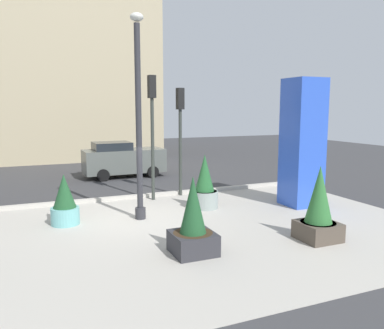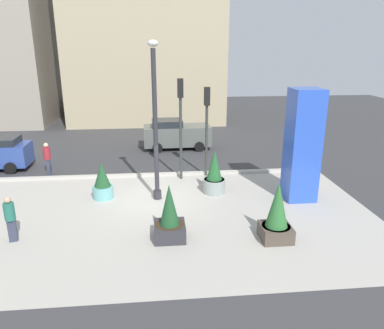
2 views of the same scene
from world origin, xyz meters
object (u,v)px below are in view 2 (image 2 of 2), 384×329
Objects in this scene: traffic_light_corner at (207,117)px; pedestrian_on_sidewalk at (47,157)px; lamp_post at (155,126)px; potted_plant_near_right at (170,218)px; car_curb_west at (176,134)px; art_pillar_blue at (302,146)px; potted_plant_by_pillar at (214,175)px; pedestrian_by_curb at (10,217)px; potted_plant_near_left at (277,215)px; potted_plant_mid_plaza at (102,183)px; traffic_light_far_side at (181,113)px.

traffic_light_corner reaches higher than pedestrian_on_sidewalk.
lamp_post reaches higher than pedestrian_on_sidewalk.
car_curb_west is at bearing 85.60° from potted_plant_near_right.
art_pillar_blue is at bearing -5.00° from lamp_post.
potted_plant_near_right is (-2.25, -4.15, -0.05)m from potted_plant_by_pillar.
car_curb_west reaches higher than pedestrian_by_curb.
art_pillar_blue is 4.14m from potted_plant_by_pillar.
pedestrian_on_sidewalk is 1.04× the size of pedestrian_by_curb.
art_pillar_blue is at bearing 58.41° from potted_plant_near_left.
traffic_light_corner is 10.13m from pedestrian_by_curb.
art_pillar_blue is 6.89m from potted_plant_near_right.
lamp_post reaches higher than potted_plant_by_pillar.
art_pillar_blue is at bearing -42.77° from traffic_light_corner.
car_curb_west is at bearing 102.68° from traffic_light_corner.
potted_plant_by_pillar is at bearing 61.59° from potted_plant_near_right.
pedestrian_by_curb is (-11.42, -2.76, -1.52)m from art_pillar_blue.
traffic_light_far_side reaches higher than potted_plant_mid_plaza.
car_curb_west is 8.46m from pedestrian_on_sidewalk.
traffic_light_far_side is 3.02× the size of pedestrian_by_curb.
car_curb_west is at bearing 89.11° from traffic_light_far_side.
potted_plant_near_left is 12.68m from pedestrian_on_sidewalk.
potted_plant_by_pillar is 1.23× the size of potted_plant_mid_plaza.
traffic_light_far_side is 8.98m from pedestrian_by_curb.
car_curb_west is (0.94, 12.16, 0.17)m from potted_plant_near_right.
potted_plant_near_left is at bearing -77.46° from car_curb_west.
potted_plant_near_left is 7.65m from traffic_light_far_side.
potted_plant_near_left is at bearing -38.84° from pedestrian_on_sidewalk.
traffic_light_far_side is 1.15× the size of car_curb_west.
art_pillar_blue is 4.44m from potted_plant_near_left.
potted_plant_near_left is (3.74, -0.43, 0.13)m from potted_plant_near_right.
potted_plant_mid_plaza is at bearing -178.34° from potted_plant_by_pillar.
pedestrian_by_curb is at bearing -126.12° from potted_plant_mid_plaza.
potted_plant_near_right is 0.95× the size of potted_plant_near_left.
potted_plant_near_left is at bearing -77.58° from traffic_light_corner.
pedestrian_by_curb is (0.64, -7.16, -0.04)m from pedestrian_on_sidewalk.
lamp_post is 3.89m from traffic_light_corner.
traffic_light_far_side reaches higher than potted_plant_by_pillar.
potted_plant_near_right is 9.71m from pedestrian_on_sidewalk.
traffic_light_far_side is at bearing 124.23° from potted_plant_by_pillar.
car_curb_west reaches higher than potted_plant_mid_plaza.
potted_plant_by_pillar is 0.41× the size of traffic_light_far_side.
pedestrian_on_sidewalk is at bearing 129.23° from potted_plant_near_right.
art_pillar_blue is 2.91× the size of pedestrian_by_curb.
lamp_post is at bearing -98.98° from car_curb_west.
traffic_light_far_side is (1.25, 2.54, 0.08)m from lamp_post.
lamp_post is at bearing -169.80° from potted_plant_by_pillar.
lamp_post is 1.54× the size of car_curb_west.
lamp_post is 3.89× the size of pedestrian_on_sidewalk.
traffic_light_corner reaches higher than potted_plant_near_left.
potted_plant_mid_plaza is 0.99× the size of pedestrian_by_curb.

